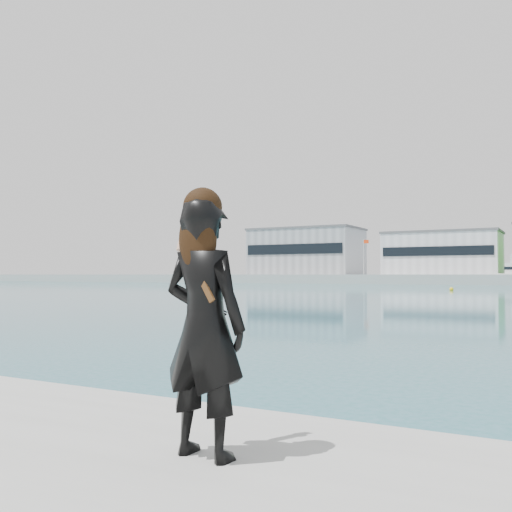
{
  "coord_description": "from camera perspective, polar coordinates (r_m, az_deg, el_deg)",
  "views": [
    {
      "loc": [
        1.97,
        -3.39,
        1.97
      ],
      "look_at": [
        -0.07,
        0.38,
        2.11
      ],
      "focal_mm": 40.0,
      "sensor_mm": 36.0,
      "label": 1
    }
  ],
  "objects": [
    {
      "name": "warehouse_grey_left",
      "position": [
        143.31,
        5.08,
        0.45
      ],
      "size": [
        26.52,
        16.36,
        11.5
      ],
      "color": "gray",
      "rests_on": "far_quay"
    },
    {
      "name": "warehouse_white",
      "position": [
        133.63,
        18.18,
        0.27
      ],
      "size": [
        24.48,
        15.35,
        9.5
      ],
      "color": "silver",
      "rests_on": "far_quay"
    },
    {
      "name": "flagpole_left",
      "position": [
        130.71,
        10.75,
        0.16
      ],
      "size": [
        1.28,
        0.16,
        8.0
      ],
      "color": "silver",
      "rests_on": "far_quay"
    },
    {
      "name": "buoy_far",
      "position": [
        74.55,
        18.96,
        -3.29
      ],
      "size": [
        0.5,
        0.5,
        0.5
      ],
      "primitive_type": "sphere",
      "color": "yellow",
      "rests_on": "ground"
    },
    {
      "name": "woman",
      "position": [
        3.7,
        -5.26,
        -6.24
      ],
      "size": [
        0.63,
        0.44,
        1.75
      ],
      "rotation": [
        0.0,
        0.0,
        3.08
      ],
      "color": "black",
      "rests_on": "near_quay"
    }
  ]
}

